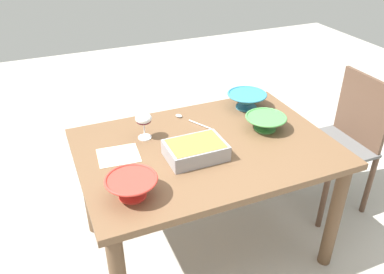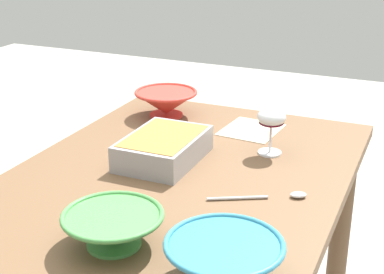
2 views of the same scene
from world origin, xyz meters
The scene contains 10 objects.
ground_plane centered at (0.00, 0.00, 0.00)m, with size 8.00×8.00×0.00m, color #B2ADA3.
dining_table centered at (0.00, 0.00, 0.62)m, with size 1.34×0.93×0.73m.
chair centered at (1.03, 0.06, 0.51)m, with size 0.41×0.44×0.92m.
wine_glass centered at (-0.28, 0.20, 0.84)m, with size 0.09×0.09×0.15m.
casserole_dish centered at (-0.10, -0.08, 0.78)m, with size 0.30×0.21×0.08m.
mixing_bowl centered at (-0.47, -0.26, 0.79)m, with size 0.23×0.23×0.10m.
small_bowl centered at (0.38, 0.03, 0.78)m, with size 0.23×0.23×0.08m.
serving_bowl centered at (0.42, 0.31, 0.79)m, with size 0.24×0.24×0.10m.
serving_spoon centered at (0.01, 0.30, 0.74)m, with size 0.14×0.24×0.01m.
napkin centered at (-0.45, 0.08, 0.73)m, with size 0.21×0.18×0.00m, color beige.
Camera 1 is at (-0.76, -1.60, 1.85)m, focal length 36.88 mm.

